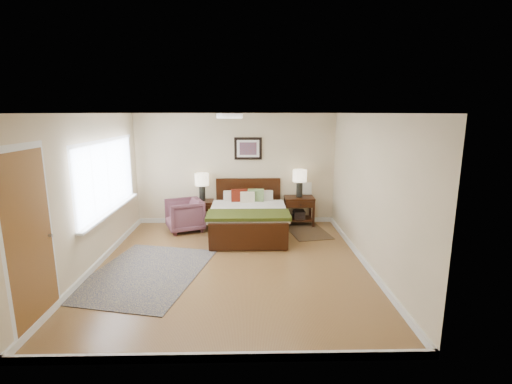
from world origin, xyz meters
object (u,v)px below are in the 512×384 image
at_px(bed, 248,213).
at_px(lamp_left, 202,182).
at_px(nightstand_left, 203,206).
at_px(armchair, 184,215).
at_px(rug_persian, 146,273).
at_px(nightstand_right, 299,208).
at_px(lamp_right, 300,178).

distance_m(bed, lamp_left, 1.35).
height_order(nightstand_left, armchair, armchair).
bearing_deg(nightstand_left, lamp_left, 90.00).
height_order(bed, rug_persian, bed).
distance_m(nightstand_left, armchair, 0.52).
bearing_deg(nightstand_right, rug_persian, -137.21).
relative_size(nightstand_right, armchair, 0.87).
bearing_deg(lamp_left, rug_persian, -103.12).
bearing_deg(lamp_left, nightstand_left, -90.00).
height_order(nightstand_left, rug_persian, nightstand_left).
xyz_separation_m(lamp_left, lamp_right, (2.18, 0.00, 0.08)).
bearing_deg(nightstand_right, lamp_left, 179.65).
relative_size(bed, armchair, 2.53).
bearing_deg(lamp_left, bed, -34.43).
distance_m(nightstand_left, nightstand_right, 2.18).
distance_m(bed, rug_persian, 2.54).
xyz_separation_m(bed, nightstand_left, (-1.03, 0.69, -0.03)).
relative_size(lamp_right, rug_persian, 0.26).
distance_m(armchair, rug_persian, 2.25).
bearing_deg(rug_persian, bed, 61.55).
height_order(lamp_right, rug_persian, lamp_right).
bearing_deg(lamp_right, bed, -148.44).
relative_size(armchair, rug_persian, 0.32).
bearing_deg(armchair, lamp_right, 76.88).
relative_size(lamp_left, lamp_right, 1.00).
bearing_deg(armchair, nightstand_left, 114.46).
bearing_deg(nightstand_left, rug_persian, -103.22).
distance_m(nightstand_left, lamp_left, 0.54).
relative_size(lamp_right, armchair, 0.81).
xyz_separation_m(nightstand_left, nightstand_right, (2.18, 0.01, -0.06)).
bearing_deg(nightstand_right, bed, -148.92).
distance_m(lamp_right, rug_persian, 3.95).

